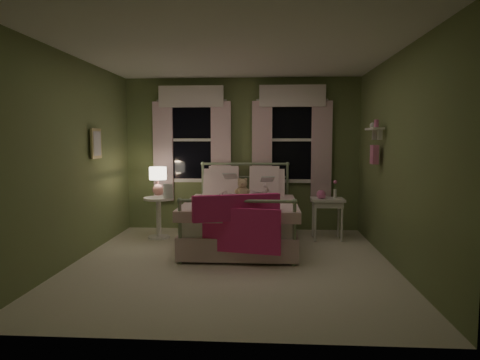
# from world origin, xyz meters

# --- Properties ---
(room_shell) EXTENTS (4.20, 4.20, 4.20)m
(room_shell) POSITION_xyz_m (0.00, 0.00, 1.30)
(room_shell) COLOR white
(room_shell) RESTS_ON ground
(bed) EXTENTS (1.58, 2.04, 1.18)m
(bed) POSITION_xyz_m (0.07, 0.95, 0.38)
(bed) COLOR white
(bed) RESTS_ON ground
(pink_throw) EXTENTS (1.08, 0.45, 0.71)m
(pink_throw) POSITION_xyz_m (0.07, -0.08, 0.61)
(pink_throw) COLOR #D72A74
(pink_throw) RESTS_ON bed
(child_left) EXTENTS (0.32, 0.25, 0.79)m
(child_left) POSITION_xyz_m (-0.21, 1.37, 0.96)
(child_left) COLOR #F7D1DD
(child_left) RESTS_ON bed
(child_right) EXTENTS (0.48, 0.43, 0.81)m
(child_right) POSITION_xyz_m (0.35, 1.37, 0.97)
(child_right) COLOR #F7D1DD
(child_right) RESTS_ON bed
(book_left) EXTENTS (0.21, 0.13, 0.26)m
(book_left) POSITION_xyz_m (-0.21, 1.12, 0.96)
(book_left) COLOR beige
(book_left) RESTS_ON child_left
(book_right) EXTENTS (0.21, 0.13, 0.26)m
(book_right) POSITION_xyz_m (0.35, 1.12, 0.92)
(book_right) COLOR beige
(book_right) RESTS_ON child_right
(teddy_bear) EXTENTS (0.24, 0.20, 0.32)m
(teddy_bear) POSITION_xyz_m (0.07, 1.21, 0.79)
(teddy_bear) COLOR tan
(teddy_bear) RESTS_ON bed
(nightstand_left) EXTENTS (0.46, 0.46, 0.65)m
(nightstand_left) POSITION_xyz_m (-1.27, 1.32, 0.42)
(nightstand_left) COLOR white
(nightstand_left) RESTS_ON ground
(table_lamp) EXTENTS (0.27, 0.27, 0.45)m
(table_lamp) POSITION_xyz_m (-1.27, 1.32, 0.95)
(table_lamp) COLOR #FFA296
(table_lamp) RESTS_ON nightstand_left
(book_nightstand) EXTENTS (0.22, 0.26, 0.02)m
(book_nightstand) POSITION_xyz_m (-1.17, 1.24, 0.66)
(book_nightstand) COLOR beige
(book_nightstand) RESTS_ON nightstand_left
(nightstand_right) EXTENTS (0.50, 0.40, 0.64)m
(nightstand_right) POSITION_xyz_m (1.37, 1.37, 0.55)
(nightstand_right) COLOR white
(nightstand_right) RESTS_ON ground
(pink_toy) EXTENTS (0.14, 0.18, 0.14)m
(pink_toy) POSITION_xyz_m (1.27, 1.37, 0.71)
(pink_toy) COLOR pink
(pink_toy) RESTS_ON nightstand_right
(bud_vase) EXTENTS (0.06, 0.06, 0.28)m
(bud_vase) POSITION_xyz_m (1.49, 1.42, 0.79)
(bud_vase) COLOR white
(bud_vase) RESTS_ON nightstand_right
(window_left) EXTENTS (1.34, 0.13, 1.96)m
(window_left) POSITION_xyz_m (-0.85, 2.03, 1.62)
(window_left) COLOR black
(window_left) RESTS_ON room_shell
(window_right) EXTENTS (1.34, 0.13, 1.96)m
(window_right) POSITION_xyz_m (0.85, 2.03, 1.62)
(window_right) COLOR black
(window_right) RESTS_ON room_shell
(wall_shelf) EXTENTS (0.15, 0.50, 0.60)m
(wall_shelf) POSITION_xyz_m (1.90, 0.70, 1.52)
(wall_shelf) COLOR white
(wall_shelf) RESTS_ON room_shell
(framed_picture) EXTENTS (0.03, 0.32, 0.42)m
(framed_picture) POSITION_xyz_m (-1.95, 0.60, 1.50)
(framed_picture) COLOR beige
(framed_picture) RESTS_ON room_shell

